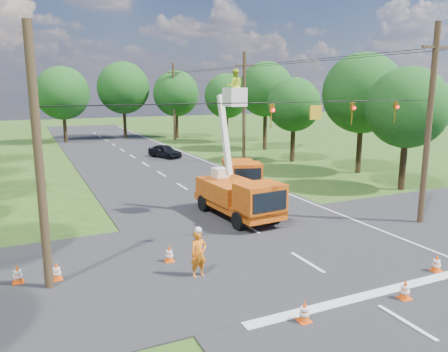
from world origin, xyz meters
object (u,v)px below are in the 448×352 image
bucket_truck (239,188)px  pole_right_mid (244,108)px  ground_worker (199,254)px  traffic_cone_7 (228,172)px  pole_left (39,162)px  traffic_cone_3 (252,191)px  pole_right_near (429,124)px  tree_right_a (408,108)px  traffic_cone_5 (57,271)px  pole_right_far (174,101)px  traffic_cone_8 (437,263)px  tree_right_d (266,89)px  distant_car (165,151)px  tree_right_c (294,105)px  tree_right_b (363,93)px  traffic_cone_0 (304,311)px  traffic_cone_4 (169,254)px  traffic_cone_1 (405,289)px  traffic_cone_6 (17,274)px  tree_far_a (62,93)px  tree_right_e (227,96)px  second_truck (242,173)px  tree_far_c (176,94)px  traffic_cone_2 (261,204)px  tree_far_b (123,88)px

bucket_truck → pole_right_mid: 17.72m
ground_worker → traffic_cone_7: size_ratio=2.52×
pole_right_mid → pole_left: (-18.00, -20.00, -0.61)m
traffic_cone_3 → pole_right_near: size_ratio=0.07×
tree_right_a → traffic_cone_5: bearing=-166.4°
pole_right_far → pole_right_mid: bearing=-90.0°
pole_left → bucket_truck: bearing=25.6°
traffic_cone_8 → pole_right_near: size_ratio=0.07×
tree_right_d → traffic_cone_7: bearing=-130.7°
distant_car → tree_right_c: size_ratio=0.49×
tree_right_b → traffic_cone_0: bearing=-135.1°
pole_right_far → tree_right_b: (6.50, -28.00, 1.33)m
traffic_cone_3 → pole_left: (-12.67, -8.54, 4.14)m
traffic_cone_4 → pole_left: (-4.53, -0.43, 4.14)m
pole_left → tree_right_a: size_ratio=1.09×
traffic_cone_0 → traffic_cone_7: bearing=70.7°
traffic_cone_1 → traffic_cone_7: same height
tree_right_b → traffic_cone_6: bearing=-156.3°
bucket_truck → tree_far_a: 38.94m
tree_right_c → pole_right_far: bearing=102.6°
ground_worker → tree_right_a: size_ratio=0.22×
pole_right_mid → tree_right_a: (5.00, -14.00, 0.46)m
distant_car → tree_right_d: tree_right_d is taller
pole_right_mid → ground_worker: bearing=-121.1°
pole_right_mid → tree_far_a: pole_right_mid is taller
traffic_cone_8 → tree_right_d: (10.84, 31.75, 6.32)m
traffic_cone_6 → traffic_cone_8: same height
tree_right_e → traffic_cone_5: bearing=-123.7°
second_truck → tree_right_b: 12.56m
traffic_cone_7 → tree_far_c: (4.94, 26.93, 5.70)m
distant_car → pole_right_near: bearing=-101.7°
traffic_cone_6 → pole_right_far: 43.80m
traffic_cone_7 → pole_right_near: bearing=-75.3°
traffic_cone_2 → pole_right_near: pole_right_near is taller
distant_car → tree_right_a: tree_right_a is taller
bucket_truck → distant_car: bearing=78.9°
traffic_cone_5 → traffic_cone_7: same height
ground_worker → traffic_cone_8: 9.05m
tree_far_a → pole_right_far: bearing=-12.5°
pole_right_mid → tree_right_d: (6.30, 7.00, 1.57)m
traffic_cone_5 → tree_far_b: tree_far_b is taller
traffic_cone_7 → traffic_cone_8: bearing=-91.7°
pole_right_far → tree_right_a: (5.00, -34.00, 0.46)m
traffic_cone_3 → tree_right_e: size_ratio=0.08×
traffic_cone_3 → traffic_cone_6: bearing=-150.6°
traffic_cone_4 → pole_right_mid: (13.47, 19.57, 4.75)m
traffic_cone_8 → pole_left: size_ratio=0.08×
tree_far_a → tree_far_c: size_ratio=1.04×
traffic_cone_1 → tree_right_d: (13.66, 32.87, 6.32)m
traffic_cone_2 → traffic_cone_5: 12.37m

